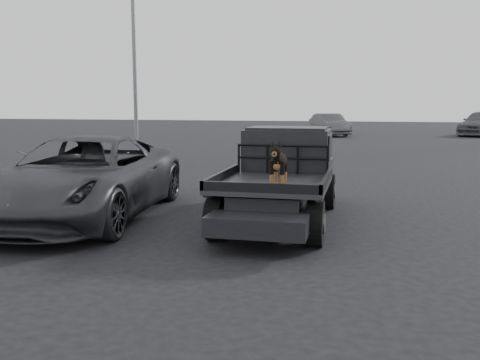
% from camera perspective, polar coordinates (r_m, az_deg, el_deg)
% --- Properties ---
extents(ground, '(120.00, 120.00, 0.00)m').
position_cam_1_polar(ground, '(8.51, -1.85, -7.46)').
color(ground, black).
rests_on(ground, ground).
extents(flatbed_ute, '(2.00, 5.40, 0.92)m').
position_cam_1_polar(flatbed_ute, '(10.44, 4.33, -1.94)').
color(flatbed_ute, black).
rests_on(flatbed_ute, ground).
extents(ute_cab, '(1.72, 1.30, 0.88)m').
position_cam_1_polar(ute_cab, '(11.26, 5.12, 3.41)').
color(ute_cab, black).
rests_on(ute_cab, flatbed_ute).
extents(headache_rack, '(1.80, 0.08, 0.55)m').
position_cam_1_polar(headache_rack, '(10.53, 4.54, 2.18)').
color(headache_rack, black).
rests_on(headache_rack, flatbed_ute).
extents(dog, '(0.32, 0.60, 0.74)m').
position_cam_1_polar(dog, '(8.84, 4.15, 1.64)').
color(dog, black).
rests_on(dog, flatbed_ute).
extents(parked_suv, '(3.27, 6.12, 1.64)m').
position_cam_1_polar(parked_suv, '(11.14, -16.36, 0.25)').
color(parked_suv, '#313136').
rests_on(parked_suv, ground).
extents(distant_car_a, '(3.31, 4.94, 1.54)m').
position_cam_1_polar(distant_car_a, '(38.27, 9.52, 5.85)').
color(distant_car_a, '#444448').
rests_on(distant_car_a, ground).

